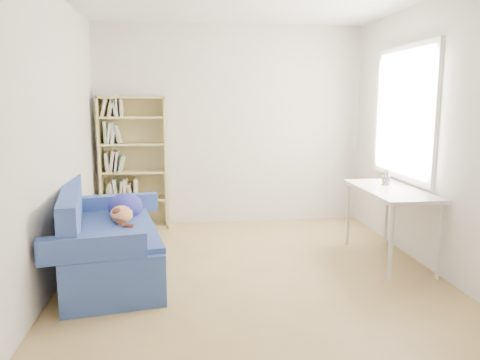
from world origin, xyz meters
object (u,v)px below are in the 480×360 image
Objects in this scene: desk at (390,196)px; sofa at (106,242)px; pen_cup at (386,179)px; bookshelf at (134,168)px.

sofa is at bearing -178.42° from desk.
desk is at bearing -8.75° from sofa.
desk is 7.53× the size of pen_cup.
pen_cup is (2.75, -1.39, 0.03)m from bookshelf.
bookshelf is at bearing 76.11° from sofa.
bookshelf is 3.15m from desk.
bookshelf is 3.08m from pen_cup.
sofa is 2.83m from desk.
pen_cup is at bearing -26.81° from bookshelf.
sofa is 2.91m from pen_cup.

